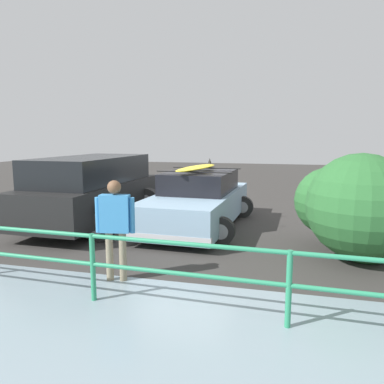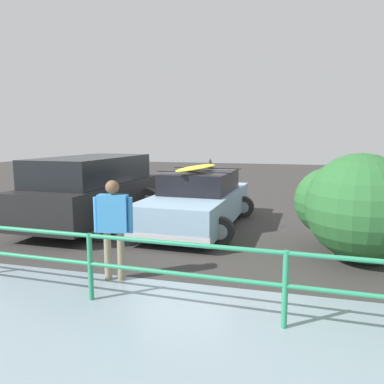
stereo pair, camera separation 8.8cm
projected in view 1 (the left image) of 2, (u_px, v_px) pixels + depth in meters
name	position (u px, v px, depth m)	size (l,w,h in m)	color
ground_plane	(185.00, 222.00, 9.80)	(44.00, 44.00, 0.02)	#383533
sedan_car	(198.00, 201.00, 9.24)	(2.46, 4.57, 1.64)	#8CADC6
suv_car	(92.00, 190.00, 9.40)	(2.68, 4.65, 1.72)	black
person_bystander	(115.00, 221.00, 5.68)	(0.60, 0.25, 1.56)	gray
railing_fence	(92.00, 255.00, 5.01)	(10.31, 0.46, 0.93)	#2D9366
bush_near_left	(359.00, 209.00, 6.90)	(2.15, 2.56, 2.00)	brown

